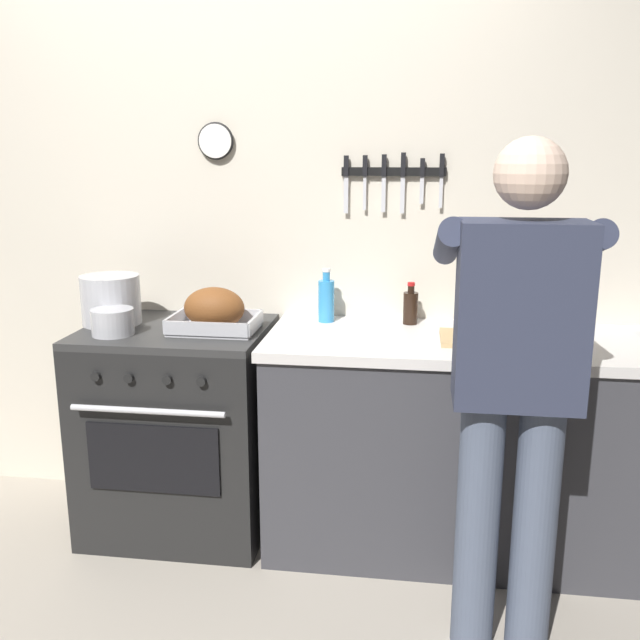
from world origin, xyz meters
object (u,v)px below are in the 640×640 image
(bottle_hot_sauce, at_px, (502,312))
(bottle_soy_sauce, at_px, (411,307))
(bottle_dish_soap, at_px, (326,300))
(bottle_wine_red, at_px, (541,299))
(stove, at_px, (180,428))
(person_cook, at_px, (515,372))
(roasting_pan, at_px, (214,311))
(saucepan, at_px, (113,322))
(bottle_olive_oil, at_px, (483,309))
(stock_pot, at_px, (111,300))
(cutting_board, at_px, (487,339))

(bottle_hot_sauce, height_order, bottle_soy_sauce, bottle_soy_sauce)
(bottle_dish_soap, height_order, bottle_wine_red, bottle_wine_red)
(stove, distance_m, bottle_dish_soap, 0.84)
(person_cook, height_order, roasting_pan, person_cook)
(bottle_soy_sauce, bearing_deg, saucepan, -163.53)
(bottle_dish_soap, xyz_separation_m, bottle_olive_oil, (0.65, -0.14, 0.01))
(saucepan, bearing_deg, bottle_dish_soap, 22.64)
(bottle_hot_sauce, bearing_deg, person_cook, -93.37)
(roasting_pan, relative_size, bottle_dish_soap, 1.51)
(stove, relative_size, bottle_soy_sauce, 5.01)
(bottle_hot_sauce, bearing_deg, stock_pot, -173.71)
(saucepan, relative_size, cutting_board, 0.47)
(stock_pot, bearing_deg, stove, -6.68)
(stove, xyz_separation_m, bottle_soy_sauce, (0.97, 0.21, 0.52))
(cutting_board, height_order, bottle_wine_red, bottle_wine_red)
(cutting_board, bearing_deg, person_cook, -86.63)
(roasting_pan, xyz_separation_m, bottle_soy_sauce, (0.79, 0.24, -0.01))
(bottle_dish_soap, bearing_deg, bottle_hot_sauce, 1.26)
(stove, distance_m, person_cook, 1.52)
(stove, relative_size, saucepan, 5.33)
(stove, xyz_separation_m, bottle_wine_red, (1.50, 0.17, 0.58))
(bottle_dish_soap, relative_size, bottle_olive_oil, 0.89)
(bottle_hot_sauce, distance_m, bottle_wine_red, 0.17)
(stove, relative_size, bottle_dish_soap, 3.87)
(cutting_board, xyz_separation_m, bottle_soy_sauce, (-0.30, 0.25, 0.06))
(bottle_olive_oil, distance_m, bottle_wine_red, 0.27)
(bottle_olive_oil, relative_size, bottle_soy_sauce, 1.45)
(person_cook, distance_m, bottle_wine_red, 0.79)
(bottle_wine_red, bearing_deg, cutting_board, -136.80)
(stock_pot, distance_m, saucepan, 0.20)
(bottle_soy_sauce, height_order, bottle_wine_red, bottle_wine_red)
(saucepan, bearing_deg, bottle_hot_sauce, 12.92)
(saucepan, relative_size, bottle_dish_soap, 0.73)
(person_cook, height_order, bottle_wine_red, person_cook)
(stock_pot, relative_size, bottle_wine_red, 0.80)
(person_cook, xyz_separation_m, stock_pot, (-1.60, 0.62, 0.05))
(saucepan, distance_m, bottle_wine_red, 1.74)
(stock_pot, relative_size, bottle_soy_sauce, 1.38)
(roasting_pan, xyz_separation_m, bottle_dish_soap, (0.43, 0.23, 0.01))
(bottle_soy_sauce, bearing_deg, stove, -168.05)
(stock_pot, height_order, cutting_board, stock_pot)
(saucepan, distance_m, bottle_olive_oil, 1.48)
(cutting_board, height_order, bottle_hot_sauce, bottle_hot_sauce)
(stove, relative_size, cutting_board, 2.50)
(stock_pot, relative_size, bottle_dish_soap, 1.07)
(cutting_board, xyz_separation_m, bottle_hot_sauce, (0.08, 0.26, 0.05))
(bottle_hot_sauce, height_order, bottle_wine_red, bottle_wine_red)
(roasting_pan, distance_m, saucepan, 0.41)
(stock_pot, distance_m, bottle_dish_soap, 0.92)
(person_cook, xyz_separation_m, cutting_board, (-0.03, 0.55, -0.04))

